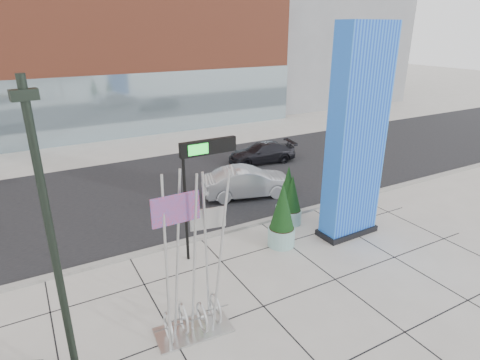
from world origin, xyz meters
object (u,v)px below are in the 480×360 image
blue_pylon (356,140)px  car_silver_mid (248,182)px  lamp_post (61,286)px  overhead_street_sign (204,158)px  public_art_sculpture (192,294)px

blue_pylon → car_silver_mid: blue_pylon is taller
lamp_post → overhead_street_sign: 6.99m
blue_pylon → lamp_post: size_ratio=1.13×
overhead_street_sign → car_silver_mid: (4.29, 4.19, -3.18)m
blue_pylon → car_silver_mid: (-1.72, 5.58, -3.38)m
public_art_sculpture → car_silver_mid: bearing=54.8°
lamp_post → public_art_sculpture: 3.78m
blue_pylon → overhead_street_sign: size_ratio=1.87×
lamp_post → car_silver_mid: lamp_post is taller
blue_pylon → public_art_sculpture: (-8.15, -2.35, -2.85)m
blue_pylon → car_silver_mid: bearing=105.6°
blue_pylon → lamp_post: 11.84m
blue_pylon → lamp_post: blue_pylon is taller
blue_pylon → public_art_sculpture: bearing=-165.5°
blue_pylon → overhead_street_sign: bearing=165.5°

